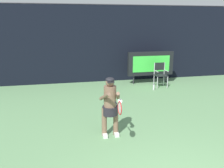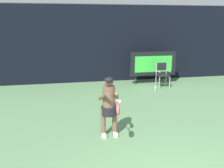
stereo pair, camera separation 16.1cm
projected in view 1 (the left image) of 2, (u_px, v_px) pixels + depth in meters
backdrop_screen at (101, 44)px, 11.57m from camera, size 18.00×0.12×3.66m
scoreboard at (151, 64)px, 11.38m from camera, size 2.20×0.21×1.50m
umpire_chair at (160, 73)px, 10.82m from camera, size 0.52×0.44×1.08m
water_bottle at (154, 87)px, 10.42m from camera, size 0.07×0.07×0.27m
tennis_player at (110, 104)px, 6.05m from camera, size 0.53×0.61×1.54m
tennis_racket at (120, 108)px, 5.39m from camera, size 0.03×0.60×0.31m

